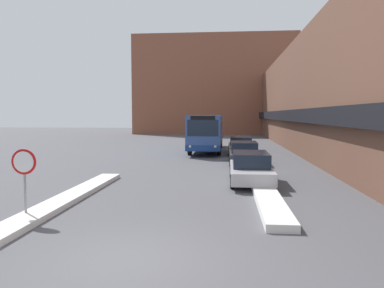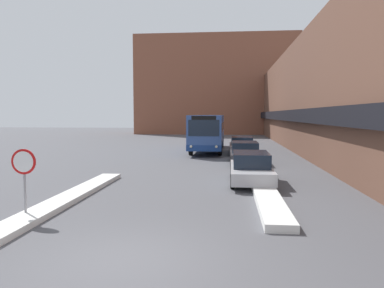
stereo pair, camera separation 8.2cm
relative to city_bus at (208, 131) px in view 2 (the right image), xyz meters
name	(u,v)px [view 2 (the right image)]	position (x,y,z in m)	size (l,w,h in m)	color
ground_plane	(125,260)	(-0.39, -24.50, -1.70)	(160.00, 160.00, 0.00)	#515156
building_row_right	(325,96)	(9.58, -0.50, 2.90)	(5.50, 60.00, 9.23)	brown
building_backdrop_far	(216,86)	(-0.39, 30.39, 6.20)	(26.00, 8.00, 15.79)	brown
snow_bank_left	(67,198)	(-3.99, -19.32, -1.61)	(0.90, 10.27, 0.19)	silver
snow_bank_right	(266,194)	(3.21, -18.01, -1.58)	(0.90, 8.73, 0.24)	silver
city_bus	(208,131)	(0.00, 0.00, 0.00)	(2.56, 11.26, 3.07)	#335193
parked_car_front	(251,167)	(2.81, -14.93, -1.00)	(1.86, 4.84, 1.39)	#B7B7BC
parked_car_middle	(245,153)	(2.81, -8.20, -1.00)	(1.86, 4.59, 1.39)	#38383D
parked_car_back	(242,145)	(2.81, -2.01, -1.01)	(1.91, 4.90, 1.35)	#B7B7BC
stop_sign	(24,169)	(-4.25, -21.65, -0.18)	(0.76, 0.08, 2.10)	gray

